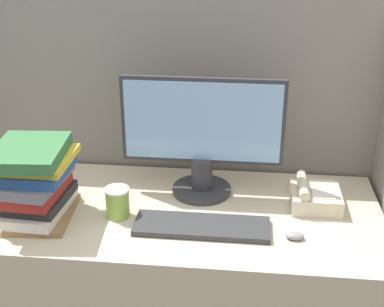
{
  "coord_description": "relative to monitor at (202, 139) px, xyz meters",
  "views": [
    {
      "loc": [
        0.21,
        -1.31,
        1.7
      ],
      "look_at": [
        0.03,
        0.37,
        0.93
      ],
      "focal_mm": 50.0,
      "sensor_mm": 36.0,
      "label": 1
    }
  ],
  "objects": [
    {
      "name": "cubicle_panel_rear",
      "position": [
        -0.05,
        0.23,
        -0.21
      ],
      "size": [
        1.81,
        0.04,
        1.45
      ],
      "color": "gray",
      "rests_on": "ground_plane"
    },
    {
      "name": "desk",
      "position": [
        -0.05,
        -0.14,
        -0.58
      ],
      "size": [
        1.41,
        0.67,
        0.72
      ],
      "color": "beige",
      "rests_on": "ground_plane"
    },
    {
      "name": "monitor",
      "position": [
        0.0,
        0.0,
        0.0
      ],
      "size": [
        0.59,
        0.22,
        0.45
      ],
      "color": "#333338",
      "rests_on": "desk"
    },
    {
      "name": "keyboard",
      "position": [
        0.02,
        -0.26,
        -0.21
      ],
      "size": [
        0.46,
        0.15,
        0.02
      ],
      "color": "#333333",
      "rests_on": "desk"
    },
    {
      "name": "mouse",
      "position": [
        0.33,
        -0.29,
        -0.2
      ],
      "size": [
        0.06,
        0.04,
        0.02
      ],
      "color": "gray",
      "rests_on": "desk"
    },
    {
      "name": "coffee_cup",
      "position": [
        -0.27,
        -0.21,
        -0.16
      ],
      "size": [
        0.09,
        0.09,
        0.11
      ],
      "color": "#8CB247",
      "rests_on": "desk"
    },
    {
      "name": "book_stack",
      "position": [
        -0.55,
        -0.24,
        -0.08
      ],
      "size": [
        0.25,
        0.3,
        0.27
      ],
      "color": "olive",
      "rests_on": "desk"
    },
    {
      "name": "desk_telephone",
      "position": [
        0.41,
        -0.06,
        -0.18
      ],
      "size": [
        0.18,
        0.19,
        0.1
      ],
      "color": "beige",
      "rests_on": "desk"
    }
  ]
}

